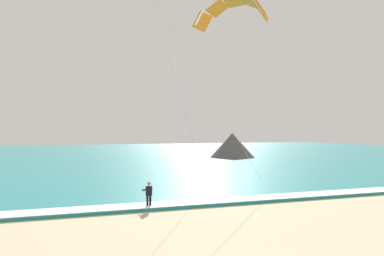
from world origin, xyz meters
The scene contains 6 objects.
sea centered at (0.00, 74.34, 0.10)m, with size 200.00×120.00×0.20m, color teal.
surf_foam centered at (0.00, 15.34, 0.22)m, with size 200.00×2.07×0.04m, color white.
surfboard centered at (0.65, 15.03, 0.03)m, with size 0.75×1.46×0.09m.
kitesurfer centered at (0.65, 15.04, 0.94)m, with size 0.60×0.59×1.69m.
kite_primary centered at (8.72, 19.70, 14.32)m, with size 9.85×7.11×14.16m.
headland_right centered at (27.61, 55.80, 2.00)m, with size 8.05×8.05×4.39m.
Camera 1 is at (-6.92, -10.67, 4.82)m, focal length 40.94 mm.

